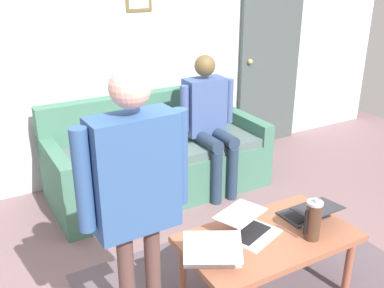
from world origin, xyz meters
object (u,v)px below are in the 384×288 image
at_px(couch, 157,160).
at_px(french_press, 313,220).
at_px(coffee_table, 268,243).
at_px(laptop_right, 212,253).
at_px(interior_door, 270,58).
at_px(laptop_center, 308,212).
at_px(person_standing, 135,188).
at_px(laptop_left, 249,227).
at_px(person_seated, 209,117).

bearing_deg(couch, french_press, 95.19).
bearing_deg(coffee_table, laptop_right, 3.03).
xyz_separation_m(interior_door, coffee_table, (1.72, 2.17, -0.61)).
height_order(laptop_center, person_standing, person_standing).
xyz_separation_m(laptop_center, laptop_right, (0.78, 0.06, -0.00)).
xyz_separation_m(interior_door, laptop_right, (2.15, 2.20, -0.52)).
bearing_deg(person_standing, couch, -117.92).
xyz_separation_m(laptop_right, person_standing, (0.44, 0.01, 0.53)).
distance_m(laptop_center, french_press, 0.25).
distance_m(coffee_table, french_press, 0.31).
bearing_deg(person_standing, laptop_left, -172.02).
bearing_deg(interior_door, laptop_left, 49.15).
relative_size(person_standing, person_seated, 1.27).
xyz_separation_m(couch, french_press, (-0.17, 1.84, 0.29)).
distance_m(interior_door, couch, 1.89).
relative_size(coffee_table, laptop_left, 2.63).
height_order(laptop_left, french_press, french_press).
xyz_separation_m(coffee_table, person_seated, (-0.47, -1.47, 0.32)).
distance_m(laptop_center, person_standing, 1.34).
relative_size(interior_door, person_standing, 1.26).
xyz_separation_m(interior_door, person_seated, (1.25, 0.71, -0.30)).
distance_m(person_standing, person_seated, 2.03).
bearing_deg(coffee_table, laptop_center, -174.44).
bearing_deg(coffee_table, french_press, 144.65).
bearing_deg(person_standing, person_seated, -131.81).
bearing_deg(interior_door, person_standing, 40.39).
relative_size(interior_door, coffee_table, 1.89).
relative_size(french_press, person_standing, 0.17).
distance_m(laptop_right, person_seated, 1.75).
bearing_deg(interior_door, laptop_right, 45.66).
xyz_separation_m(laptop_left, laptop_right, (0.34, 0.10, -0.00)).
bearing_deg(couch, person_standing, 62.08).
distance_m(laptop_left, person_seated, 1.51).
relative_size(laptop_right, person_standing, 0.26).
bearing_deg(laptop_right, person_standing, 0.87).
bearing_deg(laptop_center, interior_door, -122.57).
height_order(coffee_table, french_press, french_press).
height_order(couch, laptop_center, couch).
height_order(laptop_left, person_seated, person_seated).
bearing_deg(french_press, laptop_left, -36.95).
bearing_deg(couch, interior_door, -164.04).
height_order(coffee_table, laptop_center, laptop_center).
relative_size(interior_door, laptop_center, 6.15).
relative_size(coffee_table, person_standing, 0.67).
bearing_deg(laptop_left, coffee_table, 139.74).
distance_m(laptop_right, person_standing, 0.69).
bearing_deg(laptop_left, couch, -94.77).
bearing_deg(laptop_left, person_standing, 7.98).
height_order(interior_door, couch, interior_door).
bearing_deg(couch, laptop_center, 100.56).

